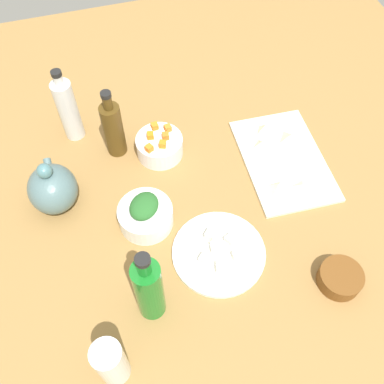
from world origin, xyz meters
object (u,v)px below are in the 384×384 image
(bowl_small_side, at_px, (340,278))
(bottle_2, at_px, (68,109))
(cutting_board, at_px, (283,160))
(plate_tofu, at_px, (219,253))
(bottle_0, at_px, (149,289))
(bowl_greens, at_px, (146,216))
(bowl_carrots, at_px, (160,146))
(bottle_1, at_px, (113,128))
(teapot, at_px, (53,188))
(drinking_glass_0, at_px, (111,363))

(bowl_small_side, xyz_separation_m, bottle_2, (0.64, 0.53, 0.08))
(cutting_board, relative_size, bowl_small_side, 3.32)
(plate_tofu, height_order, bottle_2, bottle_2)
(plate_tofu, height_order, bottle_0, bottle_0)
(bowl_greens, xyz_separation_m, bowl_carrots, (0.21, -0.09, 0.00))
(bottle_1, bearing_deg, bowl_carrots, -111.50)
(bowl_greens, bearing_deg, bowl_carrots, -22.79)
(bowl_greens, relative_size, bottle_2, 0.59)
(plate_tofu, distance_m, bowl_carrots, 0.36)
(bowl_small_side, xyz_separation_m, teapot, (0.41, 0.61, 0.04))
(cutting_board, distance_m, bottle_1, 0.48)
(bowl_carrots, bearing_deg, plate_tofu, -170.44)
(bowl_greens, bearing_deg, drinking_glass_0, 156.76)
(cutting_board, bearing_deg, teapot, 86.21)
(teapot, xyz_separation_m, bottle_1, (0.13, -0.19, 0.03))
(bowl_carrots, bearing_deg, cutting_board, -111.34)
(plate_tofu, distance_m, bottle_0, 0.23)
(bowl_greens, bearing_deg, bottle_1, 5.61)
(bowl_small_side, bearing_deg, plate_tofu, 59.13)
(cutting_board, distance_m, bowl_carrots, 0.35)
(cutting_board, height_order, drinking_glass_0, drinking_glass_0)
(bottle_0, height_order, drinking_glass_0, bottle_0)
(bottle_1, height_order, bottle_2, bottle_2)
(plate_tofu, xyz_separation_m, drinking_glass_0, (-0.20, 0.29, 0.07))
(bowl_small_side, relative_size, drinking_glass_0, 0.70)
(bowl_carrots, relative_size, bottle_2, 0.56)
(bowl_carrots, distance_m, teapot, 0.31)
(bowl_greens, relative_size, bottle_0, 0.54)
(plate_tofu, bearing_deg, cutting_board, -50.07)
(teapot, bearing_deg, bottle_2, -18.77)
(bowl_greens, xyz_separation_m, teapot, (0.13, 0.21, 0.03))
(bowl_small_side, xyz_separation_m, drinking_glass_0, (-0.05, 0.54, 0.05))
(bowl_small_side, height_order, teapot, teapot)
(bowl_small_side, bearing_deg, bottle_1, 37.72)
(bowl_greens, height_order, bowl_carrots, same)
(bottle_1, relative_size, bottle_2, 0.94)
(teapot, bearing_deg, cutting_board, -93.79)
(bowl_small_side, bearing_deg, teapot, 55.70)
(bowl_greens, bearing_deg, teapot, 58.93)
(teapot, bearing_deg, plate_tofu, -126.52)
(bowl_greens, distance_m, teapot, 0.25)
(bowl_small_side, relative_size, bottle_0, 0.40)
(bowl_greens, xyz_separation_m, bottle_1, (0.26, 0.03, 0.06))
(bowl_greens, relative_size, drinking_glass_0, 0.95)
(cutting_board, xyz_separation_m, drinking_glass_0, (-0.42, 0.56, 0.07))
(plate_tofu, xyz_separation_m, bottle_0, (-0.08, 0.19, 0.10))
(plate_tofu, bearing_deg, teapot, 53.48)
(teapot, relative_size, bottle_0, 0.61)
(bottle_1, bearing_deg, bowl_greens, -174.39)
(teapot, xyz_separation_m, bottle_2, (0.23, -0.08, 0.04))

